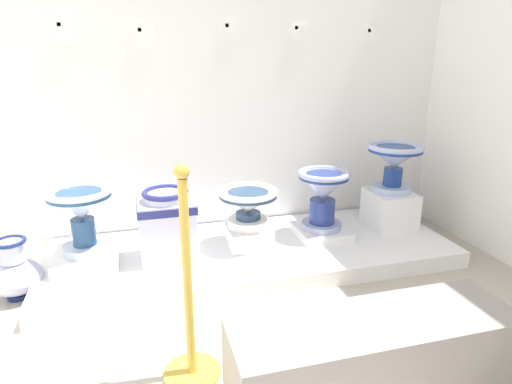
{
  "coord_description": "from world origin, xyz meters",
  "views": [
    {
      "loc": [
        0.97,
        -0.05,
        1.4
      ],
      "look_at": [
        1.71,
        2.67,
        0.51
      ],
      "focal_mm": 30.54,
      "sensor_mm": 36.0,
      "label": 1
    }
  ],
  "objects_px": {
    "info_placard_fifth": "(373,35)",
    "stanchion_post_near_left": "(190,320)",
    "info_placard_fourth": "(301,32)",
    "plinth_block_rightmost": "(321,231)",
    "plinth_block_central_ornate": "(87,258)",
    "antique_toilet_pale_glazed": "(248,202)",
    "decorative_vase_corner": "(15,274)",
    "plinth_block_tall_cobalt": "(390,208)",
    "museum_bench": "(372,361)",
    "info_placard_third": "(232,31)",
    "antique_toilet_broad_patterned": "(167,217)",
    "antique_toilet_tall_cobalt": "(394,159)",
    "antique_toilet_rightmost": "(323,191)",
    "info_placard_second": "(146,37)",
    "plinth_block_pale_glazed": "(248,236)",
    "info_placard_first": "(66,31)",
    "plinth_block_broad_patterned": "(169,251)",
    "antique_toilet_central_ornate": "(81,208)"
  },
  "relations": [
    {
      "from": "plinth_block_broad_patterned",
      "to": "antique_toilet_rightmost",
      "type": "height_order",
      "value": "antique_toilet_rightmost"
    },
    {
      "from": "antique_toilet_broad_patterned",
      "to": "antique_toilet_pale_glazed",
      "type": "distance_m",
      "value": 0.56
    },
    {
      "from": "plinth_block_broad_patterned",
      "to": "antique_toilet_tall_cobalt",
      "type": "xyz_separation_m",
      "value": [
        1.72,
        0.13,
        0.49
      ]
    },
    {
      "from": "antique_toilet_broad_patterned",
      "to": "decorative_vase_corner",
      "type": "bearing_deg",
      "value": -175.8
    },
    {
      "from": "info_placard_fourth",
      "to": "plinth_block_rightmost",
      "type": "bearing_deg",
      "value": -86.64
    },
    {
      "from": "antique_toilet_tall_cobalt",
      "to": "info_placard_fourth",
      "type": "bearing_deg",
      "value": 145.81
    },
    {
      "from": "info_placard_second",
      "to": "decorative_vase_corner",
      "type": "xyz_separation_m",
      "value": [
        -0.88,
        -0.61,
        -1.36
      ]
    },
    {
      "from": "plinth_block_central_ornate",
      "to": "antique_toilet_central_ornate",
      "type": "relative_size",
      "value": 0.94
    },
    {
      "from": "plinth_block_central_ornate",
      "to": "info_placard_fourth",
      "type": "bearing_deg",
      "value": 17.39
    },
    {
      "from": "antique_toilet_rightmost",
      "to": "info_placard_third",
      "type": "bearing_deg",
      "value": 140.3
    },
    {
      "from": "info_placard_second",
      "to": "info_placard_fifth",
      "type": "xyz_separation_m",
      "value": [
        1.73,
        -0.0,
        0.03
      ]
    },
    {
      "from": "antique_toilet_pale_glazed",
      "to": "antique_toilet_rightmost",
      "type": "bearing_deg",
      "value": 2.9
    },
    {
      "from": "stanchion_post_near_left",
      "to": "museum_bench",
      "type": "height_order",
      "value": "stanchion_post_near_left"
    },
    {
      "from": "plinth_block_broad_patterned",
      "to": "plinth_block_central_ornate",
      "type": "bearing_deg",
      "value": 175.34
    },
    {
      "from": "antique_toilet_rightmost",
      "to": "info_placard_third",
      "type": "relative_size",
      "value": 3.59
    },
    {
      "from": "antique_toilet_pale_glazed",
      "to": "plinth_block_tall_cobalt",
      "type": "bearing_deg",
      "value": 3.48
    },
    {
      "from": "antique_toilet_central_ornate",
      "to": "stanchion_post_near_left",
      "type": "height_order",
      "value": "stanchion_post_near_left"
    },
    {
      "from": "plinth_block_tall_cobalt",
      "to": "stanchion_post_near_left",
      "type": "distance_m",
      "value": 2.05
    },
    {
      "from": "plinth_block_rightmost",
      "to": "info_placard_second",
      "type": "bearing_deg",
      "value": 158.21
    },
    {
      "from": "info_placard_third",
      "to": "stanchion_post_near_left",
      "type": "distance_m",
      "value": 2.09
    },
    {
      "from": "info_placard_third",
      "to": "decorative_vase_corner",
      "type": "height_order",
      "value": "info_placard_third"
    },
    {
      "from": "antique_toilet_pale_glazed",
      "to": "stanchion_post_near_left",
      "type": "relative_size",
      "value": 0.41
    },
    {
      "from": "antique_toilet_central_ornate",
      "to": "antique_toilet_broad_patterned",
      "type": "bearing_deg",
      "value": -4.66
    },
    {
      "from": "plinth_block_pale_glazed",
      "to": "info_placard_first",
      "type": "relative_size",
      "value": 2.13
    },
    {
      "from": "antique_toilet_broad_patterned",
      "to": "info_placard_fourth",
      "type": "distance_m",
      "value": 1.69
    },
    {
      "from": "plinth_block_central_ornate",
      "to": "decorative_vase_corner",
      "type": "xyz_separation_m",
      "value": [
        -0.39,
        -0.11,
        -0.0
      ]
    },
    {
      "from": "plinth_block_broad_patterned",
      "to": "antique_toilet_broad_patterned",
      "type": "distance_m",
      "value": 0.24
    },
    {
      "from": "plinth_block_broad_patterned",
      "to": "info_placard_fifth",
      "type": "height_order",
      "value": "info_placard_fifth"
    },
    {
      "from": "antique_toilet_tall_cobalt",
      "to": "info_placard_fourth",
      "type": "relative_size",
      "value": 3.18
    },
    {
      "from": "museum_bench",
      "to": "antique_toilet_pale_glazed",
      "type": "bearing_deg",
      "value": 96.38
    },
    {
      "from": "plinth_block_pale_glazed",
      "to": "antique_toilet_central_ornate",
      "type": "bearing_deg",
      "value": -179.24
    },
    {
      "from": "plinth_block_central_ornate",
      "to": "antique_toilet_tall_cobalt",
      "type": "relative_size",
      "value": 0.96
    },
    {
      "from": "plinth_block_rightmost",
      "to": "antique_toilet_pale_glazed",
      "type": "bearing_deg",
      "value": -177.1
    },
    {
      "from": "antique_toilet_pale_glazed",
      "to": "decorative_vase_corner",
      "type": "distance_m",
      "value": 1.5
    },
    {
      "from": "plinth_block_rightmost",
      "to": "info_placard_third",
      "type": "height_order",
      "value": "info_placard_third"
    },
    {
      "from": "museum_bench",
      "to": "plinth_block_pale_glazed",
      "type": "bearing_deg",
      "value": 96.38
    },
    {
      "from": "museum_bench",
      "to": "plinth_block_rightmost",
      "type": "bearing_deg",
      "value": 74.39
    },
    {
      "from": "antique_toilet_pale_glazed",
      "to": "info_placard_third",
      "type": "bearing_deg",
      "value": 88.64
    },
    {
      "from": "plinth_block_broad_patterned",
      "to": "antique_toilet_broad_patterned",
      "type": "bearing_deg",
      "value": 75.96
    },
    {
      "from": "plinth_block_rightmost",
      "to": "museum_bench",
      "type": "height_order",
      "value": "museum_bench"
    },
    {
      "from": "info_placard_third",
      "to": "stanchion_post_near_left",
      "type": "xyz_separation_m",
      "value": [
        -0.55,
        -1.57,
        -1.27
      ]
    },
    {
      "from": "info_placard_fifth",
      "to": "stanchion_post_near_left",
      "type": "relative_size",
      "value": 0.12
    },
    {
      "from": "antique_toilet_tall_cobalt",
      "to": "info_placard_fifth",
      "type": "xyz_separation_m",
      "value": [
        -0.02,
        0.42,
        0.89
      ]
    },
    {
      "from": "plinth_block_central_ornate",
      "to": "antique_toilet_broad_patterned",
      "type": "relative_size",
      "value": 1.03
    },
    {
      "from": "antique_toilet_rightmost",
      "to": "decorative_vase_corner",
      "type": "bearing_deg",
      "value": -175.73
    },
    {
      "from": "plinth_block_broad_patterned",
      "to": "decorative_vase_corner",
      "type": "height_order",
      "value": "decorative_vase_corner"
    },
    {
      "from": "plinth_block_pale_glazed",
      "to": "info_placard_first",
      "type": "xyz_separation_m",
      "value": [
        -1.09,
        0.49,
        1.36
      ]
    },
    {
      "from": "info_placard_fifth",
      "to": "stanchion_post_near_left",
      "type": "bearing_deg",
      "value": -136.94
    },
    {
      "from": "plinth_block_tall_cobalt",
      "to": "museum_bench",
      "type": "bearing_deg",
      "value": -123.65
    },
    {
      "from": "info_placard_fourth",
      "to": "info_placard_second",
      "type": "bearing_deg",
      "value": 180.0
    }
  ]
}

